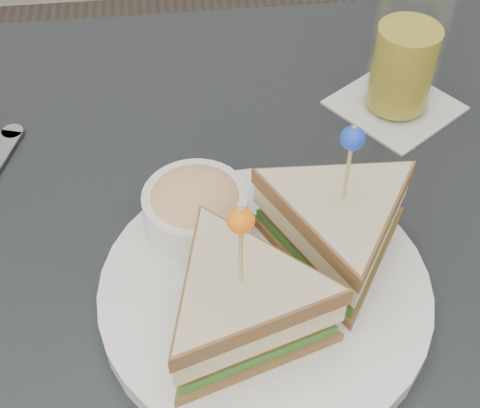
% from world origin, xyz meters
% --- Properties ---
extents(table, '(0.80, 0.80, 0.75)m').
position_xyz_m(table, '(0.00, 0.00, 0.67)').
color(table, black).
rests_on(table, ground).
extents(plate_meal, '(0.33, 0.33, 0.16)m').
position_xyz_m(plate_meal, '(0.03, -0.05, 0.79)').
color(plate_meal, white).
rests_on(plate_meal, table).
extents(drink_set, '(0.16, 0.16, 0.15)m').
position_xyz_m(drink_set, '(0.20, 0.18, 0.82)').
color(drink_set, silver).
rests_on(drink_set, table).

